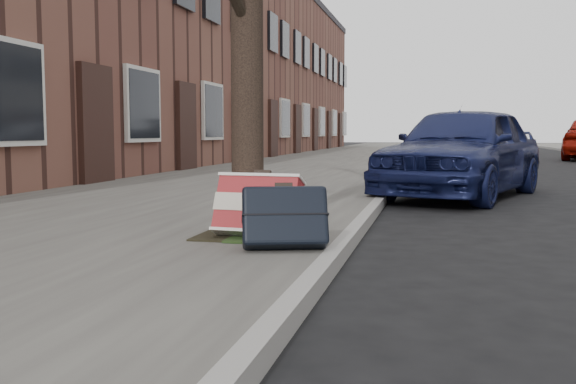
% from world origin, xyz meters
% --- Properties ---
extents(ground, '(120.00, 120.00, 0.00)m').
position_xyz_m(ground, '(0.00, 0.00, 0.00)').
color(ground, black).
rests_on(ground, ground).
extents(near_sidewalk, '(5.00, 70.00, 0.12)m').
position_xyz_m(near_sidewalk, '(-3.70, 15.00, 0.06)').
color(near_sidewalk, '#65635C').
rests_on(near_sidewalk, ground).
extents(house_near, '(6.80, 40.00, 7.00)m').
position_xyz_m(house_near, '(-9.60, 16.00, 3.50)').
color(house_near, brown).
rests_on(house_near, ground).
extents(dirt_patch, '(0.85, 0.85, 0.02)m').
position_xyz_m(dirt_patch, '(-2.00, 1.20, 0.13)').
color(dirt_patch, black).
rests_on(dirt_patch, near_sidewalk).
extents(suitcase_red, '(0.70, 0.42, 0.52)m').
position_xyz_m(suitcase_red, '(-1.92, 1.03, 0.38)').
color(suitcase_red, maroon).
rests_on(suitcase_red, near_sidewalk).
extents(suitcase_navy, '(0.69, 0.53, 0.48)m').
position_xyz_m(suitcase_navy, '(-1.60, 0.61, 0.36)').
color(suitcase_navy, black).
rests_on(suitcase_navy, near_sidewalk).
extents(car_near_front, '(2.90, 4.39, 1.39)m').
position_xyz_m(car_near_front, '(-0.17, 6.07, 0.69)').
color(car_near_front, '#151C49').
rests_on(car_near_front, ground).
extents(car_near_mid, '(2.41, 4.06, 1.26)m').
position_xyz_m(car_near_mid, '(0.05, 13.16, 0.63)').
color(car_near_mid, '#AAACB1').
rests_on(car_near_mid, ground).
extents(car_near_back, '(3.46, 5.88, 1.53)m').
position_xyz_m(car_near_back, '(0.05, 21.36, 0.77)').
color(car_near_back, '#37383C').
rests_on(car_near_back, ground).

